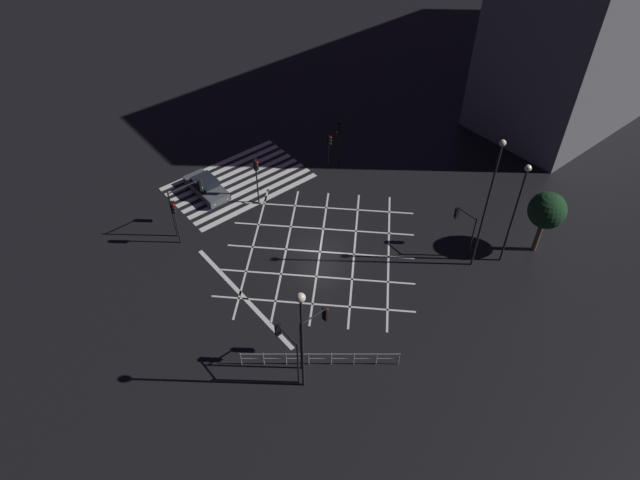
# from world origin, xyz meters

# --- Properties ---
(ground_plane) EXTENTS (200.00, 200.00, 0.00)m
(ground_plane) POSITION_xyz_m (0.00, 0.00, 0.00)
(ground_plane) COLOR black
(road_markings) EXTENTS (16.53, 22.18, 0.01)m
(road_markings) POSITION_xyz_m (0.33, -6.99, 0.00)
(road_markings) COLOR silver
(road_markings) RESTS_ON ground_plane
(traffic_light_se_main) EXTENTS (2.69, 0.36, 4.11)m
(traffic_light_se_main) POSITION_xyz_m (5.71, -7.92, 3.03)
(traffic_light_se_main) COLOR black
(traffic_light_se_main) RESTS_ON ground_plane
(traffic_light_ne_main) EXTENTS (2.03, 0.36, 4.23)m
(traffic_light_ne_main) POSITION_xyz_m (6.04, 6.91, 3.08)
(traffic_light_ne_main) COLOR black
(traffic_light_ne_main) RESTS_ON ground_plane
(traffic_light_median_south) EXTENTS (0.36, 0.39, 4.13)m
(traffic_light_median_south) POSITION_xyz_m (0.21, -7.25, 2.95)
(traffic_light_median_south) COLOR black
(traffic_light_median_south) RESTS_ON ground_plane
(traffic_light_sw_cross) EXTENTS (0.36, 0.39, 3.33)m
(traffic_light_sw_cross) POSITION_xyz_m (-6.94, -7.28, 2.38)
(traffic_light_sw_cross) COLOR black
(traffic_light_sw_cross) RESTS_ON ground_plane
(traffic_light_nw_cross) EXTENTS (0.36, 1.90, 3.58)m
(traffic_light_nw_cross) POSITION_xyz_m (-7.85, 5.99, 2.60)
(traffic_light_nw_cross) COLOR black
(traffic_light_nw_cross) RESTS_ON ground_plane
(traffic_light_sw_main) EXTENTS (0.39, 0.36, 4.06)m
(traffic_light_sw_main) POSITION_xyz_m (-7.89, -7.28, 2.90)
(traffic_light_sw_main) COLOR black
(traffic_light_sw_main) RESTS_ON ground_plane
(traffic_light_ne_cross) EXTENTS (0.36, 2.10, 3.70)m
(traffic_light_ne_cross) POSITION_xyz_m (7.76, 6.49, 2.70)
(traffic_light_ne_cross) COLOR black
(traffic_light_ne_cross) RESTS_ON ground_plane
(traffic_light_se_cross) EXTENTS (0.36, 0.39, 3.90)m
(traffic_light_se_cross) POSITION_xyz_m (7.24, -7.06, 2.79)
(traffic_light_se_cross) COLOR black
(traffic_light_se_cross) RESTS_ON ground_plane
(street_lamp_east) EXTENTS (0.51, 0.51, 7.89)m
(street_lamp_east) POSITION_xyz_m (7.64, 7.86, 5.59)
(street_lamp_east) COLOR black
(street_lamp_east) RESTS_ON ground_plane
(street_lamp_west) EXTENTS (0.43, 0.43, 8.19)m
(street_lamp_west) POSITION_xyz_m (-9.31, 8.66, 5.30)
(street_lamp_west) COLOR black
(street_lamp_west) RESTS_ON ground_plane
(street_lamp_far) EXTENTS (0.40, 0.40, 10.28)m
(street_lamp_far) POSITION_xyz_m (-7.40, 7.66, 6.24)
(street_lamp_far) COLOR black
(street_lamp_far) RESTS_ON ground_plane
(street_tree_near) EXTENTS (2.57, 2.57, 4.96)m
(street_tree_near) POSITION_xyz_m (-12.04, 9.51, 3.64)
(street_tree_near) COLOR brown
(street_tree_near) RESTS_ON ground_plane
(waiting_car) EXTENTS (1.81, 4.34, 1.35)m
(waiting_car) POSITION_xyz_m (2.75, -10.92, 0.63)
(waiting_car) COLOR #474C51
(waiting_car) RESTS_ON ground_plane
(pedestrian_railing) EXTENTS (7.26, 5.93, 1.05)m
(pedestrian_railing) POSITION_xyz_m (6.02, 7.38, 0.67)
(pedestrian_railing) COLOR #B7B7BC
(pedestrian_railing) RESTS_ON ground_plane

